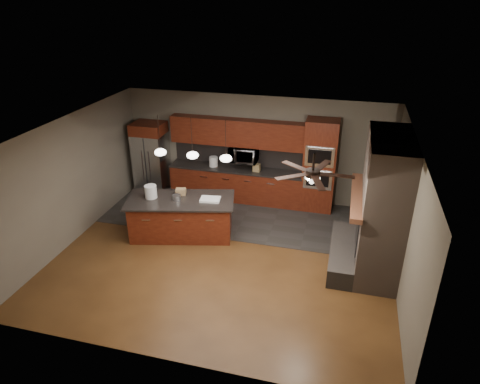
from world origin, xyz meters
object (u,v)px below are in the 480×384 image
(counter_bucket, at_px, (213,162))
(refrigerator, at_px, (151,158))
(oven_tower, at_px, (319,166))
(cardboard_box, at_px, (181,192))
(white_bucket, at_px, (151,192))
(counter_box, at_px, (257,168))
(paint_tray, at_px, (210,199))
(kitchen_island, at_px, (181,217))
(paint_can, at_px, (177,198))
(microwave, at_px, (244,154))

(counter_bucket, bearing_deg, refrigerator, -177.38)
(oven_tower, relative_size, cardboard_box, 10.55)
(oven_tower, height_order, white_bucket, oven_tower)
(counter_box, bearing_deg, refrigerator, -174.03)
(paint_tray, xyz_separation_m, counter_box, (0.63, 1.95, 0.06))
(white_bucket, xyz_separation_m, counter_bucket, (0.78, 2.21, -0.04))
(refrigerator, xyz_separation_m, white_bucket, (1.00, -2.13, 0.07))
(cardboard_box, bearing_deg, counter_bucket, 70.35)
(kitchen_island, distance_m, white_bucket, 0.91)
(refrigerator, distance_m, kitchen_island, 2.69)
(counter_box, bearing_deg, oven_tower, 6.89)
(white_bucket, bearing_deg, kitchen_island, 6.82)
(white_bucket, distance_m, paint_can, 0.62)
(paint_can, distance_m, paint_tray, 0.75)
(paint_can, height_order, counter_box, counter_box)
(white_bucket, relative_size, paint_tray, 0.66)
(refrigerator, bearing_deg, white_bucket, -64.87)
(white_bucket, height_order, cardboard_box, white_bucket)
(oven_tower, distance_m, white_bucket, 4.20)
(microwave, xyz_separation_m, refrigerator, (-2.59, -0.13, -0.31))
(kitchen_island, relative_size, cardboard_box, 11.54)
(refrigerator, distance_m, counter_box, 2.97)
(oven_tower, xyz_separation_m, white_bucket, (-3.57, -2.20, -0.12))
(refrigerator, height_order, counter_bucket, refrigerator)
(counter_box, bearing_deg, cardboard_box, -121.43)
(white_bucket, relative_size, paint_can, 1.55)
(oven_tower, height_order, paint_can, oven_tower)
(refrigerator, height_order, paint_can, refrigerator)
(white_bucket, distance_m, paint_tray, 1.36)
(white_bucket, relative_size, counter_box, 1.48)
(kitchen_island, height_order, cardboard_box, cardboard_box)
(refrigerator, xyz_separation_m, paint_can, (1.61, -2.10, -0.01))
(oven_tower, xyz_separation_m, counter_bucket, (-2.80, 0.01, -0.16))
(paint_tray, relative_size, counter_bucket, 1.70)
(oven_tower, height_order, counter_box, oven_tower)
(kitchen_island, relative_size, paint_tray, 5.87)
(counter_box, bearing_deg, white_bucket, -127.02)
(refrigerator, bearing_deg, paint_can, -52.56)
(white_bucket, distance_m, counter_bucket, 2.34)
(oven_tower, height_order, microwave, oven_tower)
(paint_tray, bearing_deg, cardboard_box, 163.85)
(oven_tower, bearing_deg, counter_box, -178.48)
(white_bucket, bearing_deg, paint_tray, 8.80)
(paint_tray, bearing_deg, counter_bucket, 98.23)
(refrigerator, xyz_separation_m, kitchen_island, (1.67, -2.05, -0.53))
(microwave, height_order, white_bucket, microwave)
(white_bucket, distance_m, counter_box, 2.92)
(microwave, relative_size, cardboard_box, 3.24)
(counter_bucket, bearing_deg, microwave, 3.49)
(microwave, bearing_deg, counter_bucket, -176.51)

